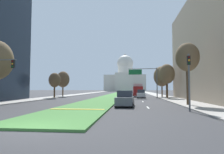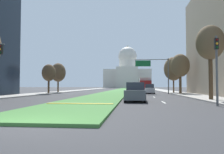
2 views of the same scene
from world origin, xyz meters
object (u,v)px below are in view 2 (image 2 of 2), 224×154
at_px(overhead_guide_sign, 155,68).
at_px(sedan_lead_stopped, 136,93).
at_px(street_tree_right_mid, 180,66).
at_px(street_tree_right_far, 173,69).
at_px(street_tree_left_mid, 49,73).
at_px(traffic_light_near_right, 217,61).
at_px(capitol_building, 128,74).
at_px(sedan_distant, 143,88).
at_px(sedan_midblock, 150,89).
at_px(box_truck_delivery, 145,85).
at_px(street_tree_left_far, 58,73).
at_px(street_tree_right_near, 210,43).

xyz_separation_m(overhead_guide_sign, sedan_lead_stopped, (-3.76, -19.21, -3.83)).
relative_size(street_tree_right_mid, street_tree_right_far, 0.96).
height_order(street_tree_left_mid, street_tree_right_mid, street_tree_right_mid).
distance_m(street_tree_right_far, sedan_lead_stopped, 25.30).
height_order(traffic_light_near_right, street_tree_left_mid, street_tree_left_mid).
bearing_deg(street_tree_right_mid, street_tree_left_mid, -178.10).
bearing_deg(street_tree_right_mid, capitol_building, 96.38).
xyz_separation_m(street_tree_right_far, sedan_distant, (-5.42, 13.65, -4.05)).
bearing_deg(sedan_midblock, sedan_distant, 91.40).
height_order(sedan_midblock, box_truck_delivery, box_truck_delivery).
distance_m(street_tree_right_mid, street_tree_left_far, 24.94).
distance_m(capitol_building, street_tree_right_mid, 108.81).
xyz_separation_m(overhead_guide_sign, sedan_distant, (-1.36, 18.16, -3.83)).
bearing_deg(traffic_light_near_right, street_tree_right_far, 86.10).
height_order(street_tree_left_mid, sedan_distant, street_tree_left_mid).
bearing_deg(street_tree_left_mid, sedan_distant, 49.06).
bearing_deg(street_tree_left_mid, street_tree_right_near, -33.97).
bearing_deg(street_tree_left_far, traffic_light_near_right, -51.92).
relative_size(traffic_light_near_right, sedan_lead_stopped, 1.19).
relative_size(capitol_building, street_tree_left_mid, 5.64).
relative_size(street_tree_left_mid, box_truck_delivery, 0.84).
xyz_separation_m(street_tree_left_mid, street_tree_right_mid, (23.30, 0.77, 1.16)).
bearing_deg(sedan_distant, sedan_lead_stopped, -93.68).
bearing_deg(box_truck_delivery, street_tree_left_far, -171.77).
relative_size(traffic_light_near_right, street_tree_right_far, 0.71).
bearing_deg(overhead_guide_sign, street_tree_right_near, -78.39).
xyz_separation_m(street_tree_right_near, street_tree_right_far, (0.40, 22.30, -0.83)).
bearing_deg(street_tree_left_mid, street_tree_left_far, 96.44).
height_order(street_tree_left_far, street_tree_right_far, street_tree_right_far).
height_order(capitol_building, sedan_distant, capitol_building).
relative_size(street_tree_right_mid, sedan_lead_stopped, 1.61).
distance_m(traffic_light_near_right, street_tree_left_far, 35.93).
xyz_separation_m(traffic_light_near_right, street_tree_right_far, (1.91, 28.04, 1.58)).
distance_m(street_tree_right_near, sedan_distant, 36.63).
bearing_deg(sedan_midblock, capitol_building, 93.82).
bearing_deg(street_tree_right_near, box_truck_delivery, 101.57).
height_order(street_tree_right_mid, street_tree_left_far, street_tree_right_mid).
relative_size(street_tree_left_far, street_tree_right_far, 0.87).
bearing_deg(sedan_lead_stopped, sedan_midblock, 82.12).
distance_m(street_tree_left_far, sedan_distant, 23.23).
relative_size(capitol_building, street_tree_right_near, 4.02).
bearing_deg(street_tree_left_far, street_tree_right_far, -0.54).
distance_m(traffic_light_near_right, street_tree_left_mid, 30.04).
relative_size(overhead_guide_sign, street_tree_right_near, 0.86).
bearing_deg(capitol_building, street_tree_right_far, -83.26).
height_order(sedan_lead_stopped, sedan_midblock, sedan_midblock).
bearing_deg(street_tree_left_mid, overhead_guide_sign, 7.12).
relative_size(traffic_light_near_right, street_tree_left_mid, 0.97).
height_order(traffic_light_near_right, street_tree_right_mid, street_tree_right_mid).
height_order(sedan_lead_stopped, box_truck_delivery, box_truck_delivery).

